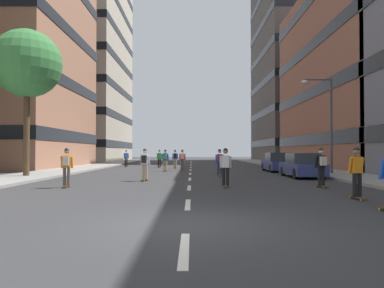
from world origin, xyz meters
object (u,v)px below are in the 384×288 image
Objects in this scene: skater_3 at (167,159)px; skater_10 at (177,158)px; streetlamp_right at (327,115)px; skater_5 at (68,165)px; skater_2 at (146,162)px; skater_7 at (358,170)px; skater_6 at (221,161)px; skater_11 at (161,158)px; parked_car_mid at (304,166)px; skater_4 at (323,165)px; skater_1 at (184,159)px; parked_car_near at (279,163)px; street_tree_near at (29,64)px; skater_8 at (167,157)px; skater_12 at (227,166)px; skater_0 at (128,157)px.

skater_10 is at bearing 84.00° from skater_3.
skater_5 is (-14.83, -8.35, -3.12)m from streetlamp_right.
skater_2 is 1.00× the size of skater_5.
skater_7 is at bearing -71.98° from skater_10.
skater_5 is 1.00× the size of skater_6.
skater_11 is at bearing 137.63° from streetlamp_right.
parked_car_mid is 2.47× the size of skater_10.
skater_2 is at bearing 49.55° from skater_5.
skater_4 is at bearing 0.17° from skater_5.
skater_11 is at bearing 113.26° from skater_1.
parked_car_near is 2.47× the size of skater_5.
skater_3 is 15.12m from skater_4.
skater_7 is (7.76, -16.84, -0.03)m from skater_3.
skater_1 is 1.00× the size of skater_5.
street_tree_near is 19.52m from skater_7.
skater_7 is 25.28m from skater_11.
skater_1 is (9.36, 8.13, -5.99)m from street_tree_near.
skater_5 is 10.50m from skater_6.
street_tree_near is 5.05× the size of skater_2.
skater_5 is at bearing -97.02° from skater_8.
street_tree_near is at bearing 153.70° from skater_12.
parked_car_mid is 2.47× the size of skater_5.
skater_2 is 4.70m from skater_5.
skater_0 is 4.09m from skater_11.
skater_7 is at bearing -69.50° from skater_11.
skater_7 is 1.00× the size of skater_10.
skater_6 reaches higher than parked_car_near.
skater_2 is at bearing 157.23° from skater_4.
skater_5 is (-3.48, -12.86, 0.00)m from skater_3.
street_tree_near reaches higher than skater_8.
skater_2 is (7.57, -2.27, -5.99)m from street_tree_near.
street_tree_near is 16.14m from skater_10.
skater_3 is 1.00× the size of skater_7.
skater_10 is at bearing -73.90° from skater_8.
skater_6 is at bearing 166.49° from parked_car_mid.
streetlamp_right is 9.49m from skater_4.
skater_12 is at bearing -131.14° from parked_car_mid.
streetlamp_right is 3.65× the size of skater_2.
skater_11 is at bearing 110.50° from skater_7.
parked_car_near is 7.29m from skater_6.
skater_2 is 1.00× the size of skater_8.
streetlamp_right is 18.87m from skater_8.
parked_car_mid is 2.47× the size of skater_4.
parked_car_mid is at bearing 80.60° from skater_4.
skater_3 is at bearing 158.32° from streetlamp_right.
skater_7 is 23.27m from skater_10.
skater_6 is 13.30m from skater_11.
skater_0 and skater_2 have the same top height.
skater_4 is at bearing -58.02° from skater_3.
street_tree_near reaches higher than skater_0.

